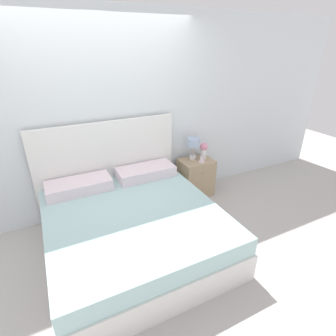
# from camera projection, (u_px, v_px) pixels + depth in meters

# --- Properties ---
(ground_plane) EXTENTS (12.00, 12.00, 0.00)m
(ground_plane) POSITION_uv_depth(u_px,v_px,m) (113.00, 207.00, 3.85)
(ground_plane) COLOR #BCB7B2
(wall_back) EXTENTS (8.00, 0.06, 2.60)m
(wall_back) POSITION_uv_depth(u_px,v_px,m) (102.00, 119.00, 3.35)
(wall_back) COLOR white
(wall_back) RESTS_ON ground_plane
(bed) EXTENTS (1.88, 1.93, 1.29)m
(bed) POSITION_uv_depth(u_px,v_px,m) (132.00, 224.00, 3.02)
(bed) COLOR white
(bed) RESTS_ON ground_plane
(nightstand) EXTENTS (0.49, 0.40, 0.58)m
(nightstand) POSITION_uv_depth(u_px,v_px,m) (196.00, 177.00, 4.08)
(nightstand) COLOR tan
(nightstand) RESTS_ON ground_plane
(table_lamp) EXTENTS (0.19, 0.19, 0.34)m
(table_lamp) POSITION_uv_depth(u_px,v_px,m) (193.00, 144.00, 3.88)
(table_lamp) COLOR white
(table_lamp) RESTS_ON nightstand
(flower_vase) EXTENTS (0.12, 0.12, 0.25)m
(flower_vase) POSITION_uv_depth(u_px,v_px,m) (204.00, 150.00, 3.97)
(flower_vase) COLOR white
(flower_vase) RESTS_ON nightstand
(teacup) EXTENTS (0.10, 0.10, 0.07)m
(teacup) POSITION_uv_depth(u_px,v_px,m) (202.00, 160.00, 3.89)
(teacup) COLOR white
(teacup) RESTS_ON nightstand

